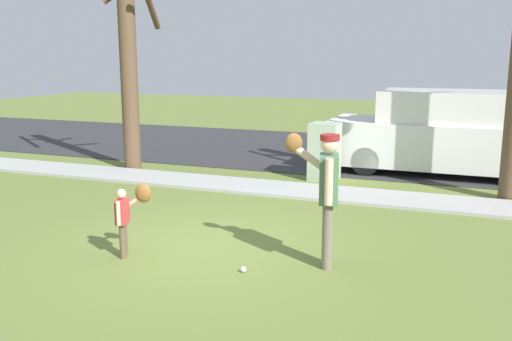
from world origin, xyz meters
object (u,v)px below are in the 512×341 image
baseball (243,269)px  parked_van_white (442,135)px  utility_cabinet (325,151)px  person_adult (325,185)px  person_child (129,210)px  street_tree_far (127,37)px

baseball → parked_van_white: size_ratio=0.01×
utility_cabinet → parked_van_white: 2.82m
person_adult → baseball: size_ratio=23.19×
person_adult → person_child: (-2.51, -0.60, -0.42)m
person_child → street_tree_far: (-3.35, 5.15, 2.43)m
utility_cabinet → parked_van_white: parked_van_white is taller
street_tree_far → parked_van_white: (6.90, 2.08, -2.18)m
baseball → street_tree_far: (-4.98, 5.12, 3.05)m
person_child → parked_van_white: size_ratio=0.20×
person_child → baseball: 1.74m
utility_cabinet → street_tree_far: (-4.58, -0.50, 2.46)m
street_tree_far → parked_van_white: size_ratio=1.17×
person_child → parked_van_white: parked_van_white is taller
baseball → person_adult: bearing=33.2°
street_tree_far → baseball: bearing=-45.8°
person_child → utility_cabinet: (1.23, 5.65, -0.03)m
person_adult → utility_cabinet: (-1.29, 5.05, -0.45)m
person_adult → street_tree_far: bearing=-51.9°
baseball → street_tree_far: 7.77m
person_child → street_tree_far: size_ratio=0.17×
parked_van_white → person_adult: bearing=81.1°
utility_cabinet → street_tree_far: size_ratio=0.21×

